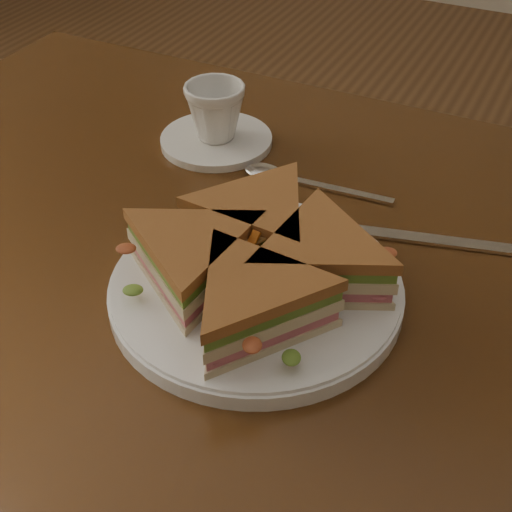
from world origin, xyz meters
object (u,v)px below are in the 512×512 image
object	(u,v)px
sandwich_wedges	(256,260)
knife	(402,237)
spoon	(282,176)
coffee_cup	(215,112)
table	(271,331)
saucer	(216,140)
plate	(256,290)

from	to	relation	value
sandwich_wedges	knife	bearing A→B (deg)	56.73
spoon	coffee_cup	world-z (taller)	coffee_cup
table	sandwich_wedges	xyz separation A→B (m)	(0.01, -0.05, 0.14)
coffee_cup	saucer	bearing A→B (deg)	-101.15
plate	knife	xyz separation A→B (m)	(0.10, 0.15, -0.01)
saucer	knife	bearing A→B (deg)	-17.96
spoon	saucer	world-z (taller)	same
table	sandwich_wedges	distance (m)	0.15
sandwich_wedges	coffee_cup	world-z (taller)	coffee_cup
spoon	coffee_cup	xyz separation A→B (m)	(-0.11, 0.04, 0.04)
table	plate	size ratio (longest dim) A/B	4.25
knife	saucer	size ratio (longest dim) A/B	1.47
saucer	coffee_cup	world-z (taller)	coffee_cup
spoon	table	bearing A→B (deg)	-72.51
plate	spoon	distance (m)	0.21
plate	coffee_cup	bearing A→B (deg)	126.05
knife	sandwich_wedges	bearing A→B (deg)	-137.21
saucer	sandwich_wedges	bearing A→B (deg)	-53.95
spoon	knife	size ratio (longest dim) A/B	0.87
sandwich_wedges	saucer	size ratio (longest dim) A/B	2.19
spoon	knife	distance (m)	0.17
saucer	coffee_cup	bearing A→B (deg)	90.00
spoon	knife	world-z (taller)	spoon
coffee_cup	sandwich_wedges	bearing A→B (deg)	-65.10
spoon	saucer	distance (m)	0.12
sandwich_wedges	spoon	xyz separation A→B (m)	(-0.06, 0.20, -0.04)
plate	sandwich_wedges	world-z (taller)	sandwich_wedges
plate	coffee_cup	distance (m)	0.30
plate	sandwich_wedges	distance (m)	0.04
table	sandwich_wedges	size ratio (longest dim) A/B	3.81
sandwich_wedges	coffee_cup	bearing A→B (deg)	126.05
spoon	coffee_cup	bearing A→B (deg)	156.39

